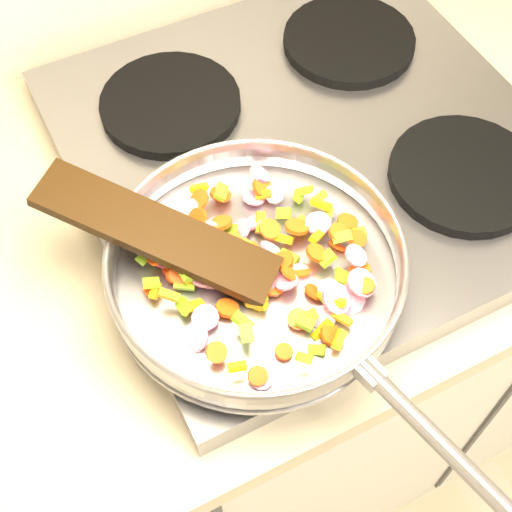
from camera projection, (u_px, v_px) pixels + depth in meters
name	position (u px, v px, depth m)	size (l,w,h in m)	color
cooktop	(311.00, 152.00, 0.95)	(0.60, 0.60, 0.04)	#939399
grate_fl	(266.00, 260.00, 0.82)	(0.19, 0.19, 0.02)	black
grate_fr	(464.00, 175.00, 0.89)	(0.19, 0.19, 0.02)	black
grate_bl	(170.00, 104.00, 0.96)	(0.19, 0.19, 0.02)	black
grate_br	(349.00, 41.00, 1.03)	(0.19, 0.19, 0.02)	black
saute_pan	(258.00, 265.00, 0.78)	(0.36, 0.53, 0.05)	#9E9EA5
vegetable_heap	(259.00, 262.00, 0.79)	(0.27, 0.27, 0.05)	#FF4C10
wooden_spatula	(157.00, 232.00, 0.77)	(0.28, 0.06, 0.01)	black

